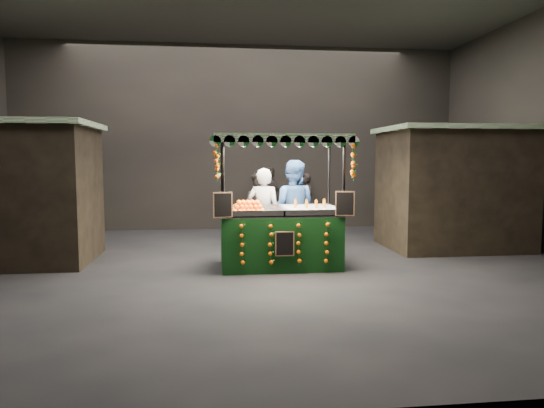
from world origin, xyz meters
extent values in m
plane|color=black|center=(0.00, 0.00, 0.00)|extent=(12.00, 12.00, 0.00)
cube|color=black|center=(0.00, 5.00, 2.50)|extent=(12.00, 0.10, 5.00)
cube|color=black|center=(0.00, -5.00, 2.50)|extent=(12.00, 0.10, 5.00)
cube|color=black|center=(-4.40, 1.00, 1.25)|extent=(2.80, 2.00, 2.50)
cube|color=#13571A|center=(-4.40, 1.00, 2.55)|extent=(3.00, 2.20, 0.10)
cube|color=black|center=(4.40, 1.50, 1.25)|extent=(2.80, 2.00, 2.50)
cube|color=#13571A|center=(4.40, 1.50, 2.55)|extent=(3.00, 2.20, 0.10)
cube|color=black|center=(0.44, 0.04, 0.47)|extent=(2.07, 1.13, 0.94)
cube|color=silver|center=(0.44, 0.04, 0.96)|extent=(2.07, 1.13, 0.04)
cylinder|color=black|center=(-0.56, -0.49, 1.13)|extent=(0.05, 0.05, 2.26)
cylinder|color=black|center=(1.45, -0.49, 1.13)|extent=(0.05, 0.05, 2.26)
cylinder|color=black|center=(-0.56, 0.58, 1.13)|extent=(0.05, 0.05, 2.26)
cylinder|color=black|center=(1.45, 0.58, 1.13)|extent=(0.05, 0.05, 2.26)
cube|color=#13571A|center=(0.44, 0.04, 2.30)|extent=(2.30, 1.36, 0.08)
cube|color=silver|center=(1.01, 0.04, 1.02)|extent=(0.92, 1.02, 0.08)
cube|color=black|center=(-0.57, -0.55, 1.18)|extent=(0.32, 0.09, 0.41)
cube|color=black|center=(1.46, -0.55, 1.18)|extent=(0.32, 0.09, 0.41)
cube|color=black|center=(0.44, -0.56, 0.52)|extent=(0.32, 0.02, 0.41)
imported|color=gray|center=(0.23, 0.80, 0.87)|extent=(0.73, 0.58, 1.75)
imported|color=navy|center=(0.81, 0.90, 0.95)|extent=(1.11, 0.99, 1.90)
imported|color=#292321|center=(-3.96, 2.03, 0.93)|extent=(0.72, 0.51, 1.85)
imported|color=#292321|center=(0.28, 1.90, 0.83)|extent=(0.93, 0.80, 1.66)
imported|color=#2E2725|center=(0.70, 3.70, 0.86)|extent=(1.09, 0.74, 1.72)
imported|color=#2A2522|center=(0.54, 4.26, 0.83)|extent=(1.17, 1.21, 1.65)
imported|color=black|center=(-4.50, 3.26, 0.79)|extent=(0.81, 0.57, 1.58)
imported|color=black|center=(4.28, 3.19, 0.93)|extent=(1.67, 1.53, 1.85)
imported|color=#2C2524|center=(1.75, 4.60, 0.77)|extent=(0.57, 0.66, 1.53)
camera|label=1|loc=(-0.71, -8.47, 1.91)|focal=32.25mm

